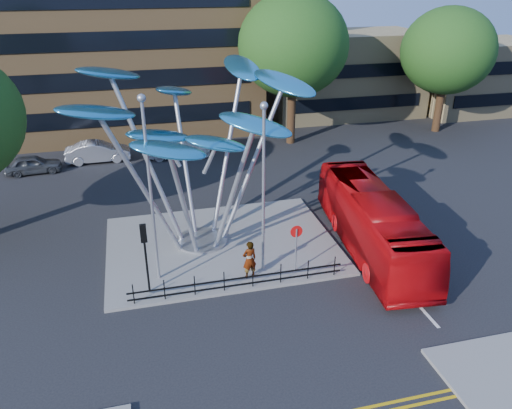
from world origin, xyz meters
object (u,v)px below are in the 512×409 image
object	(u,v)px
tree_far	(448,51)
parked_car_right	(177,148)
no_entry_sign_island	(296,241)
street_lamp_left	(149,176)
traffic_light_island	(145,244)
tree_right	(293,45)
parked_car_left	(33,164)
street_lamp_right	(264,176)
parked_car_mid	(98,152)
pedestrian	(249,260)
red_bus	(372,222)
leaf_sculpture	(193,119)

from	to	relation	value
tree_far	parked_car_right	world-z (taller)	tree_far
no_entry_sign_island	street_lamp_left	bearing A→B (deg)	171.39
traffic_light_island	tree_right	bearing A→B (deg)	56.31
parked_car_left	parked_car_right	distance (m)	10.58
street_lamp_right	parked_car_mid	xyz separation A→B (m)	(-8.30, 18.17, -4.30)
street_lamp_right	pedestrian	xyz separation A→B (m)	(-0.79, -0.50, -3.98)
red_bus	pedestrian	size ratio (longest dim) A/B	5.95
no_entry_sign_island	parked_car_left	distance (m)	22.48
pedestrian	parked_car_mid	bearing A→B (deg)	-79.93
street_lamp_left	traffic_light_island	distance (m)	2.96
street_lamp_right	red_bus	world-z (taller)	street_lamp_right
traffic_light_island	parked_car_left	world-z (taller)	traffic_light_island
parked_car_mid	parked_car_right	world-z (taller)	parked_car_mid
tree_right	parked_car_left	xyz separation A→B (m)	(-20.30, -2.19, -7.37)
parked_car_right	no_entry_sign_island	bearing A→B (deg)	-165.95
parked_car_mid	parked_car_right	bearing A→B (deg)	-94.83
leaf_sculpture	street_lamp_left	size ratio (longest dim) A/B	1.45
no_entry_sign_island	traffic_light_island	bearing A→B (deg)	-179.87
street_lamp_left	parked_car_mid	size ratio (longest dim) A/B	1.83
tree_far	parked_car_right	xyz separation A→B (m)	(-23.77, -1.23, -6.36)
tree_far	parked_car_left	size ratio (longest dim) A/B	2.76
leaf_sculpture	parked_car_right	world-z (taller)	leaf_sculpture
street_lamp_left	street_lamp_right	xyz separation A→B (m)	(5.00, -0.50, -0.26)
leaf_sculpture	red_bus	size ratio (longest dim) A/B	1.11
tree_far	parked_car_left	world-z (taller)	tree_far
parked_car_left	traffic_light_island	bearing A→B (deg)	-162.25
street_lamp_left	red_bus	bearing A→B (deg)	1.68
tree_far	parked_car_mid	size ratio (longest dim) A/B	2.25
tree_right	red_bus	world-z (taller)	tree_right
tree_far	leaf_sculpture	world-z (taller)	tree_far
leaf_sculpture	pedestrian	size ratio (longest dim) A/B	6.59
no_entry_sign_island	parked_car_right	xyz separation A→B (m)	(-3.77, 18.26, -1.07)
traffic_light_island	street_lamp_right	bearing A→B (deg)	5.19
red_bus	pedestrian	xyz separation A→B (m)	(-6.89, -1.33, -0.48)
street_lamp_left	red_bus	world-z (taller)	street_lamp_left
tree_far	no_entry_sign_island	bearing A→B (deg)	-135.75
street_lamp_right	pedestrian	size ratio (longest dim) A/B	4.30
tree_right	leaf_sculpture	bearing A→B (deg)	-123.31
tree_far	no_entry_sign_island	size ratio (longest dim) A/B	4.41
tree_right	parked_car_right	world-z (taller)	tree_right
street_lamp_left	parked_car_right	xyz separation A→B (m)	(2.73, 17.27, -4.61)
red_bus	pedestrian	bearing A→B (deg)	-163.20
parked_car_right	parked_car_left	bearing A→B (deg)	97.57
no_entry_sign_island	parked_car_right	size ratio (longest dim) A/B	0.48
tree_right	pedestrian	size ratio (longest dim) A/B	6.27
leaf_sculpture	parked_car_right	xyz separation A→B (m)	(0.30, 14.09, -6.13)
leaf_sculpture	traffic_light_island	xyz separation A→B (m)	(-2.93, -4.18, -4.26)
no_entry_sign_island	red_bus	bearing A→B (deg)	15.89
leaf_sculpture	pedestrian	bearing A→B (deg)	-66.99
street_lamp_left	pedestrian	size ratio (longest dim) A/B	4.56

